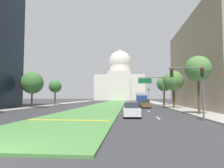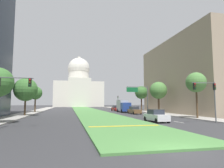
# 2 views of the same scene
# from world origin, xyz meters

# --- Properties ---
(ground_plane) EXTENTS (260.00, 260.00, 0.00)m
(ground_plane) POSITION_xyz_m (0.00, 58.58, 0.00)
(ground_plane) COLOR #333335
(grass_median) EXTENTS (8.29, 105.45, 0.14)m
(grass_median) POSITION_xyz_m (0.00, 52.72, 0.07)
(grass_median) COLOR #4C8442
(grass_median) RESTS_ON ground_plane
(median_curb_nose) EXTENTS (7.46, 0.50, 0.04)m
(median_curb_nose) POSITION_xyz_m (0.00, 10.30, 0.16)
(median_curb_nose) COLOR gold
(median_curb_nose) RESTS_ON grass_median
(lane_dashes_right) EXTENTS (0.16, 70.16, 0.01)m
(lane_dashes_right) POSITION_xyz_m (8.56, 47.65, 0.00)
(lane_dashes_right) COLOR silver
(lane_dashes_right) RESTS_ON ground_plane
(sidewalk_left) EXTENTS (4.00, 105.45, 0.15)m
(sidewalk_left) POSITION_xyz_m (-14.97, 46.87, 0.07)
(sidewalk_left) COLOR #9E9991
(sidewalk_left) RESTS_ON ground_plane
(sidewalk_right) EXTENTS (4.00, 105.45, 0.15)m
(sidewalk_right) POSITION_xyz_m (14.97, 46.87, 0.07)
(sidewalk_right) COLOR #9E9991
(sidewalk_right) RESTS_ON ground_plane
(midrise_block_right) EXTENTS (13.70, 30.14, 17.52)m
(midrise_block_right) POSITION_xyz_m (23.82, 32.56, 8.76)
(midrise_block_right) COLOR tan
(midrise_block_right) RESTS_ON ground_plane
(capitol_building) EXTENTS (29.75, 25.13, 32.16)m
(capitol_building) POSITION_xyz_m (0.00, 116.39, 11.73)
(capitol_building) COLOR silver
(capitol_building) RESTS_ON ground_plane
(traffic_light_near_right) EXTENTS (3.34, 0.35, 5.20)m
(traffic_light_near_right) POSITION_xyz_m (11.63, 12.11, 3.80)
(traffic_light_near_right) COLOR #515456
(traffic_light_near_right) RESTS_ON ground_plane
(traffic_light_far_right) EXTENTS (0.28, 0.35, 5.20)m
(traffic_light_far_right) POSITION_xyz_m (12.47, 63.00, 3.31)
(traffic_light_far_right) COLOR #515456
(traffic_light_far_right) RESTS_ON ground_plane
(overhead_guide_sign) EXTENTS (5.33, 0.20, 6.50)m
(overhead_guide_sign) POSITION_xyz_m (10.72, 34.59, 4.63)
(overhead_guide_sign) COLOR #515456
(overhead_guide_sign) RESTS_ON ground_plane
(street_tree_right_near) EXTENTS (3.20, 3.20, 7.40)m
(street_tree_right_near) POSITION_xyz_m (14.12, 18.07, 5.75)
(street_tree_right_near) COLOR #4C3823
(street_tree_right_near) RESTS_ON ground_plane
(street_tree_left_mid) EXTENTS (4.43, 4.43, 7.27)m
(street_tree_left_mid) POSITION_xyz_m (-13.86, 30.65, 5.04)
(street_tree_left_mid) COLOR #4C3823
(street_tree_left_mid) RESTS_ON ground_plane
(street_tree_right_mid) EXTENTS (3.87, 3.87, 7.26)m
(street_tree_right_mid) POSITION_xyz_m (14.06, 31.52, 5.29)
(street_tree_right_mid) COLOR #4C3823
(street_tree_right_mid) RESTS_ON ground_plane
(street_tree_left_far) EXTENTS (3.38, 3.38, 6.71)m
(street_tree_left_far) POSITION_xyz_m (-14.20, 43.95, 4.98)
(street_tree_left_far) COLOR #4C3823
(street_tree_left_far) RESTS_ON ground_plane
(street_tree_right_far) EXTENTS (3.68, 3.68, 7.26)m
(street_tree_right_far) POSITION_xyz_m (14.33, 43.05, 5.39)
(street_tree_right_far) COLOR #4C3823
(street_tree_right_far) RESTS_ON ground_plane
(sedan_lead_stopped) EXTENTS (1.96, 4.36, 1.66)m
(sedan_lead_stopped) POSITION_xyz_m (5.73, 15.07, 0.78)
(sedan_lead_stopped) COLOR silver
(sedan_lead_stopped) RESTS_ON ground_plane
(sedan_midblock) EXTENTS (1.97, 4.56, 1.70)m
(sedan_midblock) POSITION_xyz_m (8.76, 33.00, 0.80)
(sedan_midblock) COLOR brown
(sedan_midblock) RESTS_ON ground_plane
(sedan_distant) EXTENTS (2.09, 4.53, 1.68)m
(sedan_distant) POSITION_xyz_m (8.36, 49.25, 0.79)
(sedan_distant) COLOR maroon
(sedan_distant) RESTS_ON ground_plane
(box_truck_delivery) EXTENTS (2.40, 6.40, 3.20)m
(box_truck_delivery) POSITION_xyz_m (8.45, 41.00, 1.68)
(box_truck_delivery) COLOR navy
(box_truck_delivery) RESTS_ON ground_plane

